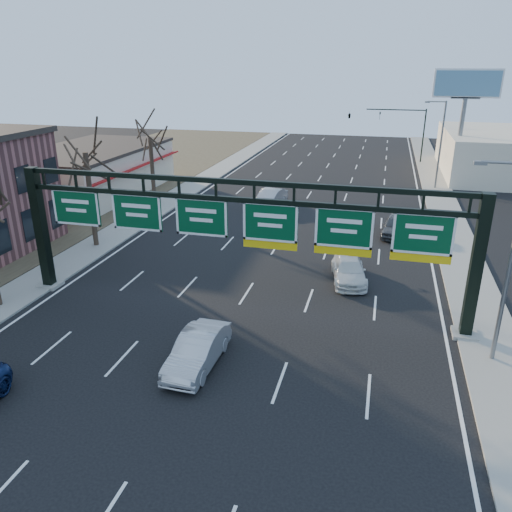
# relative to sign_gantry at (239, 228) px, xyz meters

# --- Properties ---
(ground) EXTENTS (160.00, 160.00, 0.00)m
(ground) POSITION_rel_sign_gantry_xyz_m (-0.16, -8.00, -4.63)
(ground) COLOR black
(ground) RESTS_ON ground
(sidewalk_left) EXTENTS (3.00, 120.00, 0.12)m
(sidewalk_left) POSITION_rel_sign_gantry_xyz_m (-12.96, 12.00, -4.57)
(sidewalk_left) COLOR gray
(sidewalk_left) RESTS_ON ground
(sidewalk_right) EXTENTS (3.00, 120.00, 0.12)m
(sidewalk_right) POSITION_rel_sign_gantry_xyz_m (12.64, 12.00, -4.57)
(sidewalk_right) COLOR gray
(sidewalk_right) RESTS_ON ground
(dirt_strip_left) EXTENTS (21.00, 120.00, 0.06)m
(dirt_strip_left) POSITION_rel_sign_gantry_xyz_m (-25.16, 12.00, -4.60)
(dirt_strip_left) COLOR #473D2B
(dirt_strip_left) RESTS_ON ground
(lane_markings) EXTENTS (21.60, 120.00, 0.01)m
(lane_markings) POSITION_rel_sign_gantry_xyz_m (-0.16, 12.00, -4.62)
(lane_markings) COLOR white
(lane_markings) RESTS_ON ground
(sign_gantry) EXTENTS (24.60, 1.20, 7.20)m
(sign_gantry) POSITION_rel_sign_gantry_xyz_m (0.00, 0.00, 0.00)
(sign_gantry) COLOR black
(sign_gantry) RESTS_ON ground
(cream_strip) EXTENTS (10.90, 18.40, 4.70)m
(cream_strip) POSITION_rel_sign_gantry_xyz_m (-21.64, 21.00, -2.27)
(cream_strip) COLOR beige
(cream_strip) RESTS_ON ground
(building_right_distant) EXTENTS (12.00, 20.00, 5.00)m
(building_right_distant) POSITION_rel_sign_gantry_xyz_m (19.84, 42.00, -2.13)
(building_right_distant) COLOR beige
(building_right_distant) RESTS_ON ground
(tree_mid) EXTENTS (3.60, 3.60, 9.24)m
(tree_mid) POSITION_rel_sign_gantry_xyz_m (-12.96, 7.00, 3.23)
(tree_mid) COLOR #32271B
(tree_mid) RESTS_ON sidewalk_left
(tree_far) EXTENTS (3.60, 3.60, 8.86)m
(tree_far) POSITION_rel_sign_gantry_xyz_m (-12.96, 17.00, 2.86)
(tree_far) COLOR #32271B
(tree_far) RESTS_ON sidewalk_left
(streetlight_near) EXTENTS (2.15, 0.22, 9.00)m
(streetlight_near) POSITION_rel_sign_gantry_xyz_m (12.31, -2.00, 0.45)
(streetlight_near) COLOR slate
(streetlight_near) RESTS_ON sidewalk_right
(streetlight_far) EXTENTS (2.15, 0.22, 9.00)m
(streetlight_far) POSITION_rel_sign_gantry_xyz_m (12.31, 32.00, 0.45)
(streetlight_far) COLOR slate
(streetlight_far) RESTS_ON sidewalk_right
(billboard_right) EXTENTS (7.00, 0.50, 12.00)m
(billboard_right) POSITION_rel_sign_gantry_xyz_m (14.84, 36.98, 4.43)
(billboard_right) COLOR slate
(billboard_right) RESTS_ON ground
(traffic_signal_mast) EXTENTS (10.16, 0.54, 7.00)m
(traffic_signal_mast) POSITION_rel_sign_gantry_xyz_m (5.53, 47.00, 0.87)
(traffic_signal_mast) COLOR black
(traffic_signal_mast) RESTS_ON ground
(car_silver_sedan) EXTENTS (1.74, 4.68, 1.53)m
(car_silver_sedan) POSITION_rel_sign_gantry_xyz_m (-0.27, -5.68, -3.86)
(car_silver_sedan) COLOR #AEAEB3
(car_silver_sedan) RESTS_ON ground
(car_white_wagon) EXTENTS (2.72, 4.99, 1.37)m
(car_white_wagon) POSITION_rel_sign_gantry_xyz_m (5.43, 5.38, -3.94)
(car_white_wagon) COLOR silver
(car_white_wagon) RESTS_ON ground
(car_grey_far) EXTENTS (2.28, 4.70, 1.54)m
(car_grey_far) POSITION_rel_sign_gantry_xyz_m (8.24, 15.03, -3.86)
(car_grey_far) COLOR #3F4144
(car_grey_far) RESTS_ON ground
(car_silver_distant) EXTENTS (2.56, 5.18, 1.63)m
(car_silver_distant) POSITION_rel_sign_gantry_xyz_m (-3.02, 20.45, -3.81)
(car_silver_distant) COLOR #9F9FA3
(car_silver_distant) RESTS_ON ground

